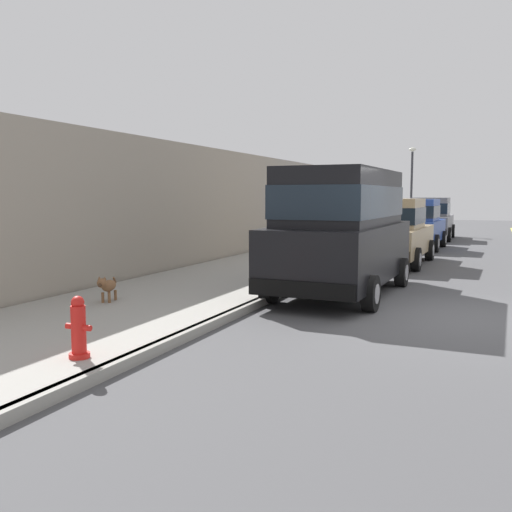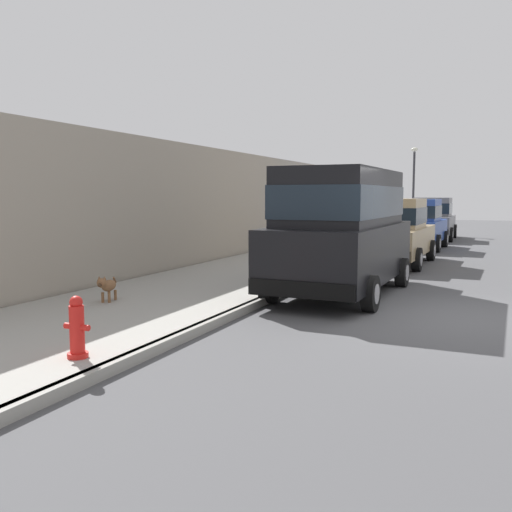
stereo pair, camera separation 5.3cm
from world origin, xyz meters
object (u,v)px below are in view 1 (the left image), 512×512
(car_blue_hatchback, at_px, (416,223))
(fire_hydrant, at_px, (79,329))
(dog_brown, at_px, (107,286))
(street_lamp, at_px, (412,179))
(car_grey_sedan, at_px, (430,218))
(car_black_van, at_px, (342,226))
(car_tan_sedan, at_px, (392,231))

(car_blue_hatchback, distance_m, fire_hydrant, 16.96)
(dog_brown, height_order, street_lamp, street_lamp)
(fire_hydrant, xyz_separation_m, street_lamp, (0.10, 26.23, 2.43))
(car_blue_hatchback, relative_size, street_lamp, 0.87)
(car_grey_sedan, xyz_separation_m, fire_hydrant, (-1.55, -22.09, -0.51))
(car_black_van, relative_size, street_lamp, 1.12)
(car_tan_sedan, xyz_separation_m, car_blue_hatchback, (0.01, 5.19, -0.01))
(fire_hydrant, bearing_deg, street_lamp, 89.78)
(car_tan_sedan, distance_m, dog_brown, 9.42)
(car_tan_sedan, relative_size, car_grey_sedan, 1.00)
(street_lamp, bearing_deg, car_grey_sedan, -70.67)
(car_grey_sedan, bearing_deg, car_tan_sedan, -89.91)
(car_grey_sedan, relative_size, street_lamp, 1.05)
(fire_hydrant, distance_m, street_lamp, 26.34)
(fire_hydrant, bearing_deg, car_grey_sedan, 85.98)
(fire_hydrant, relative_size, street_lamp, 0.16)
(car_tan_sedan, height_order, fire_hydrant, car_tan_sedan)
(car_tan_sedan, height_order, dog_brown, car_tan_sedan)
(car_grey_sedan, relative_size, dog_brown, 6.23)
(car_blue_hatchback, bearing_deg, street_lamp, 98.97)
(car_blue_hatchback, xyz_separation_m, fire_hydrant, (-1.58, -16.88, -0.50))
(car_grey_sedan, distance_m, street_lamp, 4.79)
(car_black_van, height_order, car_grey_sedan, car_black_van)
(car_tan_sedan, bearing_deg, car_black_van, -90.72)
(car_tan_sedan, distance_m, car_grey_sedan, 10.40)
(car_black_van, xyz_separation_m, fire_hydrant, (-1.50, -6.11, -0.92))
(dog_brown, bearing_deg, car_blue_hatchback, 76.09)
(car_black_van, bearing_deg, car_tan_sedan, 89.28)
(car_black_van, height_order, dog_brown, car_black_van)
(fire_hydrant, height_order, street_lamp, street_lamp)
(car_grey_sedan, bearing_deg, fire_hydrant, -94.02)
(car_black_van, bearing_deg, fire_hydrant, -103.79)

